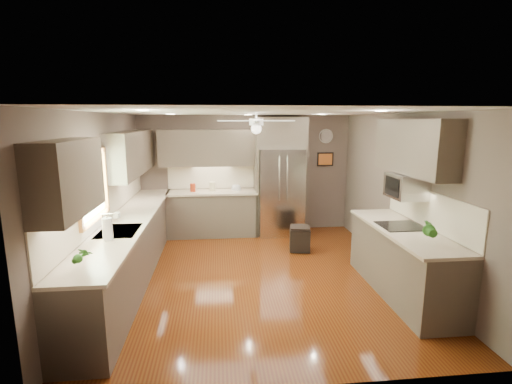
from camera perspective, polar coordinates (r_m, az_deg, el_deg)
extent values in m
plane|color=#4C1C0A|center=(5.95, 0.34, -12.69)|extent=(5.00, 5.00, 0.00)
plane|color=white|center=(5.45, 0.38, 12.16)|extent=(5.00, 5.00, 0.00)
plane|color=brown|center=(8.02, -1.61, 2.82)|extent=(4.50, 0.00, 4.50)
plane|color=brown|center=(3.19, 5.39, -9.98)|extent=(4.50, 0.00, 4.50)
plane|color=brown|center=(5.77, -22.44, -1.23)|extent=(0.00, 5.00, 5.00)
plane|color=brown|center=(6.22, 21.42, -0.32)|extent=(0.00, 5.00, 5.00)
cylinder|color=#9B2A10|center=(7.74, -9.70, 0.64)|extent=(0.13, 0.13, 0.18)
cylinder|color=silver|center=(7.79, -9.45, 0.64)|extent=(0.10, 0.10, 0.13)
cylinder|color=beige|center=(7.75, -6.72, 0.81)|extent=(0.16, 0.16, 0.20)
imported|color=white|center=(5.82, -20.58, -3.27)|extent=(0.08, 0.08, 0.17)
imported|color=#27611B|center=(4.05, -25.23, -8.86)|extent=(0.16, 0.12, 0.29)
imported|color=#27611B|center=(4.89, 25.28, -5.25)|extent=(0.21, 0.19, 0.34)
imported|color=beige|center=(7.77, -3.07, 0.40)|extent=(0.24, 0.24, 0.05)
cube|color=#4A3E36|center=(6.04, -18.73, -8.32)|extent=(0.60, 4.70, 0.90)
cube|color=#BDB298|center=(5.91, -18.86, -4.01)|extent=(0.65, 4.70, 0.04)
cube|color=beige|center=(5.92, -21.91, -1.39)|extent=(0.02, 4.70, 0.50)
cube|color=#4A3E36|center=(7.86, -6.70, -3.37)|extent=(1.85, 0.60, 0.90)
cube|color=#BDB298|center=(7.74, -6.78, -0.03)|extent=(1.85, 0.65, 0.04)
cube|color=beige|center=(7.99, -6.80, 2.36)|extent=(1.85, 0.02, 0.50)
cube|color=#4A3E36|center=(4.13, -26.97, 1.96)|extent=(0.33, 1.20, 0.75)
cube|color=#4A3E36|center=(6.90, -18.46, 5.74)|extent=(0.33, 2.40, 0.75)
cube|color=#4A3E36|center=(7.77, -6.91, 6.75)|extent=(2.15, 0.33, 0.75)
cube|color=#4A3E36|center=(5.57, 23.04, 6.43)|extent=(0.33, 1.70, 0.75)
cube|color=#BFF2B2|center=(5.25, -24.03, 0.84)|extent=(0.01, 1.00, 0.80)
cube|color=olive|center=(5.19, -24.13, 5.52)|extent=(0.05, 1.12, 0.06)
cube|color=olive|center=(5.32, -23.41, -3.72)|extent=(0.05, 1.12, 0.06)
cube|color=olive|center=(4.74, -25.68, -0.28)|extent=(0.05, 0.06, 0.80)
cube|color=olive|center=(5.74, -22.19, 1.77)|extent=(0.05, 0.06, 0.80)
cube|color=silver|center=(5.30, -20.35, -5.75)|extent=(0.50, 0.70, 0.03)
cube|color=#262626|center=(5.31, -20.32, -6.11)|extent=(0.44, 0.62, 0.05)
cylinder|color=silver|center=(5.32, -22.53, -4.45)|extent=(0.02, 0.02, 0.24)
cylinder|color=silver|center=(5.27, -22.00, -3.19)|extent=(0.16, 0.02, 0.02)
cube|color=silver|center=(7.81, 3.73, 0.04)|extent=(0.92, 0.72, 1.82)
cube|color=black|center=(7.53, 4.14, -2.35)|extent=(0.88, 0.02, 0.02)
cube|color=black|center=(7.41, 4.21, 2.12)|extent=(0.01, 0.02, 1.00)
cylinder|color=silver|center=(7.37, 3.65, 2.07)|extent=(0.02, 0.02, 0.90)
cylinder|color=silver|center=(7.39, 4.87, 2.09)|extent=(0.02, 0.02, 0.90)
cube|color=#4A3E36|center=(7.73, 3.77, 9.08)|extent=(1.04, 0.60, 0.63)
cube|color=#4A3E36|center=(7.80, 0.04, 0.05)|extent=(0.06, 0.60, 1.82)
cube|color=#4A3E36|center=(7.96, 7.21, 0.20)|extent=(0.06, 0.60, 1.82)
cube|color=#4A3E36|center=(5.61, 21.61, -10.04)|extent=(0.65, 2.20, 0.90)
cube|color=#BDB298|center=(5.45, 21.81, -5.43)|extent=(0.70, 2.20, 0.04)
cube|color=beige|center=(5.55, 25.04, -2.43)|extent=(0.02, 2.20, 0.50)
cube|color=black|center=(5.53, 21.35, -4.91)|extent=(0.56, 0.52, 0.01)
cube|color=silver|center=(5.60, 22.13, 0.85)|extent=(0.42, 0.55, 0.34)
cube|color=black|center=(5.51, 20.20, 0.82)|extent=(0.02, 0.40, 0.26)
cylinder|color=white|center=(5.75, 0.04, 11.70)|extent=(0.03, 0.03, 0.08)
cylinder|color=white|center=(5.75, 0.04, 10.71)|extent=(0.22, 0.22, 0.10)
sphere|color=white|center=(5.75, 0.04, 9.71)|extent=(0.16, 0.16, 0.16)
cube|color=white|center=(5.79, 3.55, 10.89)|extent=(0.48, 0.11, 0.01)
cube|color=white|center=(6.09, -0.31, 10.91)|extent=(0.11, 0.48, 0.01)
cube|color=white|center=(5.72, -3.52, 10.88)|extent=(0.48, 0.11, 0.01)
cube|color=white|center=(5.40, 0.43, 10.90)|extent=(0.11, 0.48, 0.01)
cylinder|color=white|center=(6.76, -13.02, 11.61)|extent=(0.14, 0.14, 0.01)
cylinder|color=white|center=(6.98, 10.05, 11.69)|extent=(0.14, 0.14, 0.01)
cylinder|color=white|center=(4.29, -17.07, 11.94)|extent=(0.14, 0.14, 0.01)
cylinder|color=white|center=(4.63, 18.71, 11.74)|extent=(0.14, 0.14, 0.01)
cylinder|color=white|center=(7.24, -1.23, 11.82)|extent=(0.14, 0.14, 0.01)
cylinder|color=white|center=(8.25, 10.71, 8.44)|extent=(0.30, 0.03, 0.30)
cylinder|color=silver|center=(8.23, 10.74, 8.44)|extent=(0.29, 0.00, 0.29)
cube|color=black|center=(8.28, 10.60, 4.98)|extent=(0.36, 0.03, 0.30)
cube|color=#C76727|center=(8.27, 10.63, 4.97)|extent=(0.30, 0.01, 0.24)
cube|color=black|center=(6.95, 6.75, -7.24)|extent=(0.42, 0.42, 0.41)
cube|color=black|center=(6.88, 6.79, -5.38)|extent=(0.40, 0.40, 0.03)
cylinder|color=white|center=(4.90, -21.88, -5.32)|extent=(0.12, 0.12, 0.28)
cylinder|color=silver|center=(4.89, -21.89, -5.21)|extent=(0.02, 0.02, 0.30)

